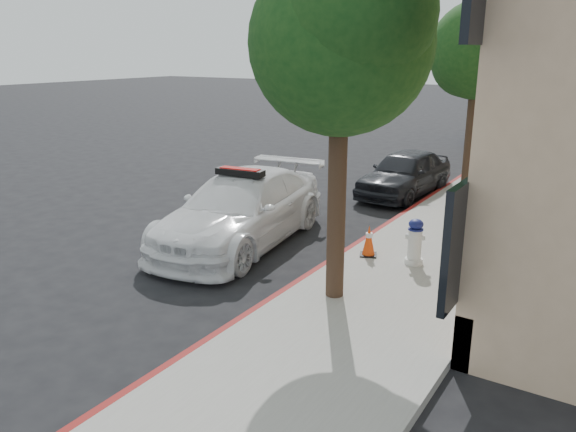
# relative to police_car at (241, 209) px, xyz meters

# --- Properties ---
(ground) EXTENTS (120.00, 120.00, 0.00)m
(ground) POSITION_rel_police_car_xyz_m (0.30, 0.35, -0.78)
(ground) COLOR black
(ground) RESTS_ON ground
(sidewalk) EXTENTS (3.20, 50.00, 0.15)m
(sidewalk) POSITION_rel_police_car_xyz_m (3.90, 10.35, -0.70)
(sidewalk) COLOR gray
(sidewalk) RESTS_ON ground
(curb_strip) EXTENTS (0.12, 50.00, 0.15)m
(curb_strip) POSITION_rel_police_car_xyz_m (2.36, 10.35, -0.70)
(curb_strip) COLOR maroon
(curb_strip) RESTS_ON ground
(tree_near) EXTENTS (2.92, 2.82, 5.62)m
(tree_near) POSITION_rel_police_car_xyz_m (3.23, -1.67, 3.49)
(tree_near) COLOR black
(tree_near) RESTS_ON sidewalk
(tree_mid) EXTENTS (2.77, 2.64, 5.43)m
(tree_mid) POSITION_rel_police_car_xyz_m (3.23, 6.33, 3.38)
(tree_mid) COLOR black
(tree_mid) RESTS_ON sidewalk
(tree_far) EXTENTS (3.10, 3.00, 5.81)m
(tree_far) POSITION_rel_police_car_xyz_m (3.23, 14.33, 3.61)
(tree_far) COLOR black
(tree_far) RESTS_ON sidewalk
(police_car) EXTENTS (2.83, 5.58, 1.70)m
(police_car) POSITION_rel_police_car_xyz_m (0.00, 0.00, 0.00)
(police_car) COLOR white
(police_car) RESTS_ON ground
(parked_car_mid) EXTENTS (1.86, 4.07, 1.35)m
(parked_car_mid) POSITION_rel_police_car_xyz_m (1.50, 5.99, -0.10)
(parked_car_mid) COLOR black
(parked_car_mid) RESTS_ON ground
(parked_car_far) EXTENTS (1.88, 4.76, 1.54)m
(parked_car_far) POSITION_rel_police_car_xyz_m (1.50, 18.05, -0.01)
(parked_car_far) COLOR black
(parked_car_far) RESTS_ON ground
(fire_hydrant) EXTENTS (0.39, 0.35, 0.91)m
(fire_hydrant) POSITION_rel_police_car_xyz_m (3.83, 0.45, -0.19)
(fire_hydrant) COLOR silver
(fire_hydrant) RESTS_ON sidewalk
(traffic_cone) EXTENTS (0.43, 0.43, 0.63)m
(traffic_cone) POSITION_rel_police_car_xyz_m (2.89, 0.41, -0.32)
(traffic_cone) COLOR black
(traffic_cone) RESTS_ON sidewalk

